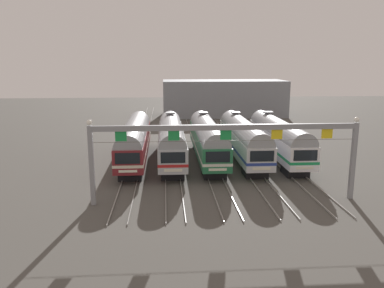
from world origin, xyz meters
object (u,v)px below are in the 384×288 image
commuter_train_white (278,137)px  catenary_gantry (226,139)px  commuter_train_maroon (135,139)px  commuter_train_green (207,138)px  commuter_train_stainless (171,139)px  commuter_train_silver (243,138)px

commuter_train_white → catenary_gantry: catenary_gantry is taller
commuter_train_maroon → catenary_gantry: catenary_gantry is taller
commuter_train_green → commuter_train_stainless: bearing=180.0°
catenary_gantry → commuter_train_silver: bearing=72.8°
commuter_train_green → catenary_gantry: catenary_gantry is taller
commuter_train_stainless → catenary_gantry: catenary_gantry is taller
commuter_train_silver → catenary_gantry: catenary_gantry is taller
commuter_train_maroon → commuter_train_silver: bearing=0.0°
commuter_train_green → catenary_gantry: bearing=-90.0°
commuter_train_green → catenary_gantry: size_ratio=0.82×
commuter_train_stainless → commuter_train_white: bearing=0.0°
commuter_train_white → commuter_train_stainless: bearing=180.0°
commuter_train_silver → commuter_train_maroon: bearing=-180.0°
commuter_train_green → commuter_train_white: 8.35m
commuter_train_stainless → commuter_train_silver: bearing=0.0°
commuter_train_stainless → commuter_train_white: same height
commuter_train_maroon → commuter_train_white: bearing=0.0°
commuter_train_maroon → commuter_train_silver: (12.52, 0.00, 0.00)m
commuter_train_maroon → commuter_train_green: bearing=0.0°
commuter_train_maroon → commuter_train_white: 16.69m
commuter_train_maroon → commuter_train_white: commuter_train_white is taller
commuter_train_stainless → commuter_train_white: 12.52m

